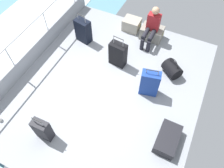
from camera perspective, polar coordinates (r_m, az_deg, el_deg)
ground_plane at (r=5.41m, az=-0.92°, el=-0.75°), size 4.40×5.20×0.06m
gunwale_port at (r=6.14m, az=-19.64°, el=7.88°), size 0.06×5.20×0.45m
railing_port at (r=5.78m, az=-21.19°, el=11.60°), size 0.04×4.20×1.02m
sea_wake at (r=7.42m, az=-27.00°, el=7.93°), size 12.00×12.00×0.01m
cargo_crate_0 at (r=6.70m, az=5.20°, el=15.35°), size 0.52×0.41×0.36m
cargo_crate_1 at (r=6.50m, az=10.43°, el=13.12°), size 0.65×0.44×0.36m
passenger_seated at (r=6.13m, az=10.39°, el=14.70°), size 0.34×0.66×1.06m
suitcase_0 at (r=4.76m, az=14.41°, el=-13.83°), size 0.43×0.72×0.25m
suitcase_1 at (r=6.27m, az=-7.58°, el=13.72°), size 0.47×0.33×0.87m
suitcase_2 at (r=5.07m, az=9.85°, el=0.22°), size 0.47×0.31×0.84m
suitcase_3 at (r=4.71m, az=-17.75°, el=-11.36°), size 0.35×0.21×0.76m
suitcase_4 at (r=5.59m, az=1.57°, el=7.83°), size 0.45×0.28×0.91m
duffel_bag at (r=5.68m, az=15.50°, el=3.85°), size 0.57×0.56×0.52m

